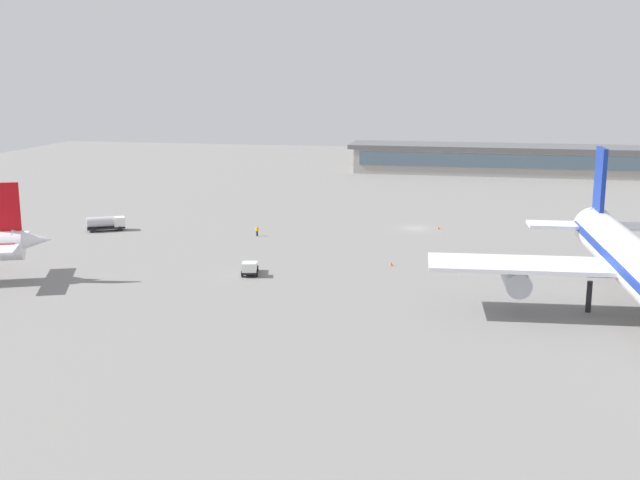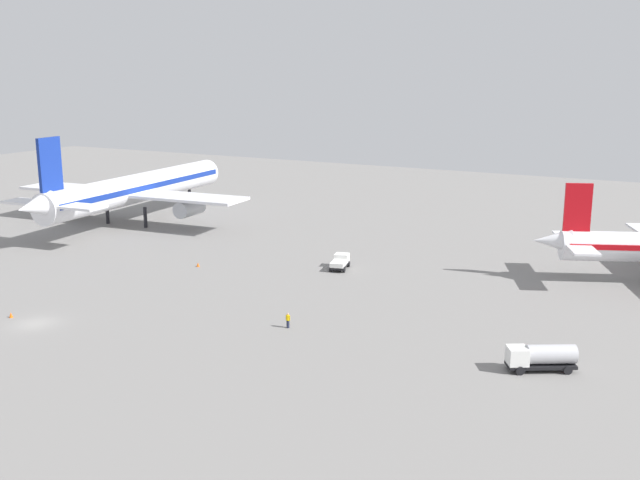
# 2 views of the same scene
# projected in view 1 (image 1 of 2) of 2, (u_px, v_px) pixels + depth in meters

# --- Properties ---
(ground) EXTENTS (288.00, 288.00, 0.00)m
(ground) POSITION_uv_depth(u_px,v_px,m) (415.00, 228.00, 138.91)
(ground) COLOR gray
(terminal_building) EXTENTS (83.74, 15.22, 7.51)m
(terminal_building) POSITION_uv_depth(u_px,v_px,m) (509.00, 159.00, 209.27)
(terminal_building) COLOR #9E9993
(terminal_building) RESTS_ON ground
(airplane_taxiing) EXTENTS (45.36, 56.42, 17.16)m
(airplane_taxiing) POSITION_uv_depth(u_px,v_px,m) (637.00, 267.00, 86.31)
(airplane_taxiing) COLOR white
(airplane_taxiing) RESTS_ON ground
(fuel_truck) EXTENTS (6.41, 4.79, 2.50)m
(fuel_truck) POSITION_uv_depth(u_px,v_px,m) (106.00, 223.00, 136.30)
(fuel_truck) COLOR black
(fuel_truck) RESTS_ON ground
(pushback_tractor) EXTENTS (3.06, 4.73, 1.90)m
(pushback_tractor) POSITION_uv_depth(u_px,v_px,m) (250.00, 267.00, 107.55)
(pushback_tractor) COLOR black
(pushback_tractor) RESTS_ON ground
(ground_crew_worker) EXTENTS (0.57, 0.44, 1.67)m
(ground_crew_worker) POSITION_uv_depth(u_px,v_px,m) (257.00, 231.00, 132.21)
(ground_crew_worker) COLOR #1E2338
(ground_crew_worker) RESTS_ON ground
(safety_cone_near_gate) EXTENTS (0.44, 0.44, 0.60)m
(safety_cone_near_gate) POSITION_uv_depth(u_px,v_px,m) (391.00, 264.00, 112.34)
(safety_cone_near_gate) COLOR #EA590C
(safety_cone_near_gate) RESTS_ON ground
(safety_cone_mid_apron) EXTENTS (0.44, 0.44, 0.60)m
(safety_cone_mid_apron) POSITION_uv_depth(u_px,v_px,m) (438.00, 227.00, 137.91)
(safety_cone_mid_apron) COLOR #EA590C
(safety_cone_mid_apron) RESTS_ON ground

